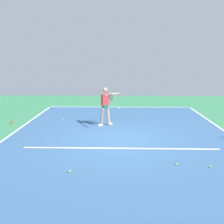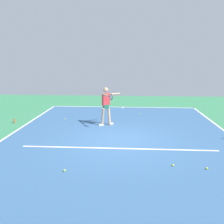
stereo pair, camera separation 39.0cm
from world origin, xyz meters
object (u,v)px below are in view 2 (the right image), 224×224
(tennis_ball_by_sideline, at_px, (173,165))
(tennis_ball_by_baseline, at_px, (139,114))
(tennis_ball_near_player, at_px, (64,171))
(tennis_player, at_px, (106,103))
(tennis_ball_centre_court, at_px, (207,168))
(water_bottle, at_px, (14,121))
(tennis_ball_far_corner, at_px, (65,119))

(tennis_ball_by_sideline, relative_size, tennis_ball_by_baseline, 1.00)
(tennis_ball_near_player, distance_m, tennis_ball_by_baseline, 7.84)
(tennis_player, xyz_separation_m, tennis_ball_centre_court, (-3.36, 4.59, -1.05))
(water_bottle, bearing_deg, tennis_player, 178.97)
(tennis_ball_near_player, height_order, tennis_ball_centre_court, same)
(tennis_ball_far_corner, relative_size, tennis_ball_by_baseline, 1.00)
(tennis_player, xyz_separation_m, tennis_ball_far_corner, (2.30, -0.90, -1.05))
(tennis_player, distance_m, water_bottle, 4.78)
(water_bottle, bearing_deg, tennis_ball_near_player, 127.48)
(tennis_ball_centre_court, xyz_separation_m, water_bottle, (8.04, -4.68, 0.08))
(tennis_player, relative_size, tennis_ball_far_corner, 28.15)
(tennis_ball_near_player, height_order, water_bottle, water_bottle)
(tennis_ball_far_corner, distance_m, water_bottle, 2.52)
(tennis_ball_centre_court, distance_m, water_bottle, 9.30)
(tennis_ball_near_player, xyz_separation_m, tennis_ball_centre_court, (-4.14, -0.41, 0.00))
(tennis_ball_centre_court, relative_size, tennis_ball_by_baseline, 1.00)
(tennis_ball_far_corner, bearing_deg, tennis_ball_by_sideline, 131.38)
(tennis_ball_by_sideline, height_order, tennis_ball_far_corner, same)
(tennis_ball_by_sideline, relative_size, tennis_ball_centre_court, 1.00)
(tennis_ball_near_player, relative_size, tennis_ball_centre_court, 1.00)
(tennis_ball_centre_court, bearing_deg, tennis_ball_by_sideline, -9.23)
(tennis_ball_by_baseline, relative_size, water_bottle, 0.30)
(tennis_ball_far_corner, height_order, water_bottle, water_bottle)
(tennis_ball_near_player, height_order, tennis_ball_far_corner, same)
(tennis_ball_near_player, bearing_deg, tennis_ball_by_sideline, -170.00)
(tennis_ball_centre_court, height_order, tennis_ball_by_baseline, same)
(tennis_ball_by_sideline, height_order, tennis_ball_by_baseline, same)
(tennis_ball_near_player, bearing_deg, water_bottle, -52.52)
(tennis_player, distance_m, tennis_ball_centre_court, 5.79)
(tennis_ball_centre_court, xyz_separation_m, tennis_ball_by_baseline, (1.64, -7.02, 0.00))
(tennis_ball_near_player, distance_m, tennis_ball_centre_court, 4.16)
(tennis_ball_by_sideline, distance_m, tennis_ball_centre_court, 0.97)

